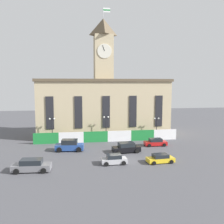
# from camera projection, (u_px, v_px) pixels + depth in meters

# --- Properties ---
(ground_plane) EXTENTS (160.00, 160.00, 0.00)m
(ground_plane) POSITION_uv_depth(u_px,v_px,m) (119.00, 159.00, 40.30)
(ground_plane) COLOR #4C4C51
(civic_building) EXTENTS (30.62, 9.61, 29.39)m
(civic_building) POSITION_uv_depth(u_px,v_px,m) (104.00, 103.00, 58.76)
(civic_building) COLOR #C6B289
(civic_building) RESTS_ON ground
(banner_fence) EXTENTS (30.46, 0.12, 2.27)m
(banner_fence) POSITION_uv_depth(u_px,v_px,m) (108.00, 136.00, 52.60)
(banner_fence) COLOR #1E8438
(banner_fence) RESTS_ON ground
(street_lamp_right) EXTENTS (1.26, 0.36, 5.17)m
(street_lamp_right) POSITION_uv_depth(u_px,v_px,m) (52.00, 125.00, 51.63)
(street_lamp_right) COLOR black
(street_lamp_right) RESTS_ON ground
(street_lamp_far_right) EXTENTS (1.26, 0.36, 5.30)m
(street_lamp_far_right) POSITION_uv_depth(u_px,v_px,m) (106.00, 123.00, 53.37)
(street_lamp_far_right) COLOR black
(street_lamp_far_right) RESTS_ON ground
(street_lamp_far_left) EXTENTS (1.26, 0.36, 4.75)m
(street_lamp_far_left) POSITION_uv_depth(u_px,v_px,m) (157.00, 123.00, 55.17)
(street_lamp_far_left) COLOR black
(street_lamp_far_left) RESTS_ON ground
(car_black_suv) EXTENTS (5.10, 2.82, 1.80)m
(car_black_suv) POSITION_uv_depth(u_px,v_px,m) (126.00, 148.00, 44.40)
(car_black_suv) COLOR black
(car_black_suv) RESTS_ON ground
(car_silver_hatch) EXTENTS (3.95, 2.10, 1.50)m
(car_silver_hatch) POSITION_uv_depth(u_px,v_px,m) (114.00, 160.00, 37.97)
(car_silver_hatch) COLOR #B7B7BC
(car_silver_hatch) RESTS_ON ground
(car_yellow_coupe) EXTENTS (4.32, 2.36, 1.35)m
(car_yellow_coupe) POSITION_uv_depth(u_px,v_px,m) (160.00, 159.00, 38.66)
(car_yellow_coupe) COLOR yellow
(car_yellow_coupe) RESTS_ON ground
(car_blue_van) EXTENTS (5.29, 2.82, 2.10)m
(car_blue_van) POSITION_uv_depth(u_px,v_px,m) (70.00, 146.00, 45.41)
(car_blue_van) COLOR #284C99
(car_blue_van) RESTS_ON ground
(car_red_sedan) EXTENTS (4.45, 2.23, 1.45)m
(car_red_sedan) POSITION_uv_depth(u_px,v_px,m) (155.00, 142.00, 49.25)
(car_red_sedan) COLOR red
(car_red_sedan) RESTS_ON ground
(car_gray_pickup) EXTENTS (5.43, 2.67, 1.75)m
(car_gray_pickup) POSITION_uv_depth(u_px,v_px,m) (32.00, 166.00, 34.73)
(car_gray_pickup) COLOR slate
(car_gray_pickup) RESTS_ON ground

